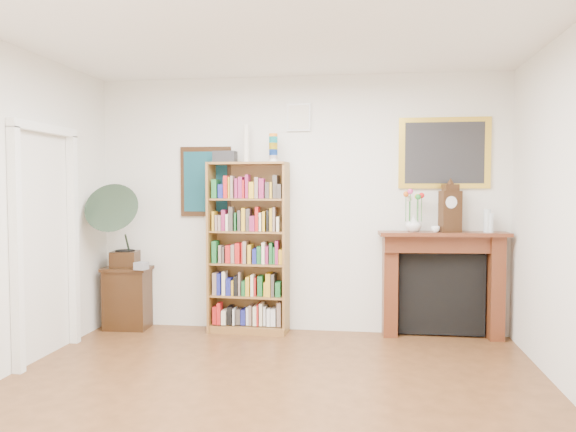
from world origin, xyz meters
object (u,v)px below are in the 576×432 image
(mantel_clock, at_px, (450,209))
(gramophone, at_px, (118,221))
(bookshelf, at_px, (248,238))
(bottle_left, at_px, (487,221))
(fireplace, at_px, (442,275))
(bottle_right, at_px, (491,223))
(flower_vase, at_px, (413,224))
(side_cabinet, at_px, (128,298))
(teacup, at_px, (435,229))
(cd_stack, at_px, (141,266))

(mantel_clock, bearing_deg, gramophone, 161.75)
(bookshelf, height_order, bottle_left, bookshelf)
(fireplace, relative_size, bottle_right, 6.75)
(bookshelf, distance_m, bottle_left, 2.52)
(gramophone, bearing_deg, bookshelf, -2.84)
(gramophone, height_order, bottle_right, gramophone)
(flower_vase, height_order, bottle_right, bottle_right)
(bookshelf, relative_size, bottle_left, 8.91)
(bookshelf, distance_m, mantel_clock, 2.16)
(side_cabinet, height_order, gramophone, gramophone)
(bookshelf, xyz_separation_m, bottle_left, (2.51, 0.03, 0.20))
(bookshelf, xyz_separation_m, mantel_clock, (2.13, 0.01, 0.32))
(bookshelf, height_order, bottle_right, bookshelf)
(mantel_clock, bearing_deg, teacup, 179.14)
(bottle_left, bearing_deg, side_cabinet, -179.05)
(side_cabinet, bearing_deg, teacup, -3.34)
(fireplace, relative_size, teacup, 16.01)
(gramophone, distance_m, teacup, 3.41)
(fireplace, height_order, mantel_clock, mantel_clock)
(mantel_clock, height_order, flower_vase, mantel_clock)
(flower_vase, bearing_deg, cd_stack, -176.30)
(mantel_clock, relative_size, teacup, 5.88)
(fireplace, xyz_separation_m, teacup, (-0.09, -0.12, 0.50))
(gramophone, relative_size, mantel_clock, 1.88)
(flower_vase, relative_size, bottle_right, 0.84)
(fireplace, height_order, teacup, teacup)
(flower_vase, height_order, teacup, flower_vase)
(bookshelf, bearing_deg, bottle_right, 3.61)
(side_cabinet, relative_size, gramophone, 0.74)
(bottle_left, bearing_deg, mantel_clock, -176.57)
(side_cabinet, xyz_separation_m, gramophone, (-0.04, -0.11, 0.87))
(fireplace, bearing_deg, flower_vase, -171.31)
(fireplace, bearing_deg, gramophone, 179.17)
(mantel_clock, distance_m, flower_vase, 0.40)
(fireplace, distance_m, bottle_left, 0.73)
(bottle_right, bearing_deg, gramophone, -177.60)
(gramophone, distance_m, cd_stack, 0.56)
(bookshelf, bearing_deg, bottle_left, 3.77)
(gramophone, height_order, mantel_clock, gramophone)
(bookshelf, bearing_deg, flower_vase, 3.12)
(flower_vase, bearing_deg, bookshelf, -179.89)
(cd_stack, height_order, teacup, teacup)
(gramophone, distance_m, bottle_right, 3.97)
(cd_stack, height_order, mantel_clock, mantel_clock)
(fireplace, xyz_separation_m, cd_stack, (-3.22, -0.26, 0.07))
(side_cabinet, distance_m, gramophone, 0.88)
(mantel_clock, xyz_separation_m, bottle_right, (0.41, 0.02, -0.14))
(side_cabinet, relative_size, teacup, 8.21)
(bottle_left, bearing_deg, cd_stack, -176.59)
(teacup, bearing_deg, cd_stack, -177.43)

